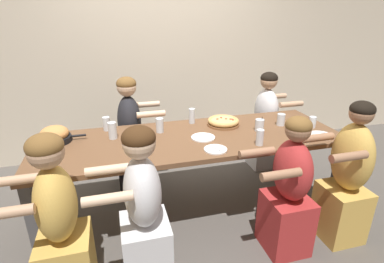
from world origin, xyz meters
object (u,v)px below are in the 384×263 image
Objects in this scene: empty_plate_a at (321,135)px; diner_near_right at (346,180)px; drinking_glass_f at (107,124)px; drinking_glass_i at (260,137)px; drinking_glass_d at (192,116)px; drinking_glass_b at (112,131)px; empty_plate_b at (215,149)px; cocktail_glass_blue at (259,126)px; pizza_board_main at (223,122)px; diner_far_right at (265,125)px; diner_near_midleft at (143,214)px; empty_plate_c at (203,137)px; drinking_glass_h at (281,120)px; skillet_bowl at (55,135)px; drinking_glass_g at (306,134)px; diner_near_midright at (289,193)px; drinking_glass_e at (312,123)px; diner_far_midleft at (131,137)px; diner_near_left at (60,228)px; drinking_glass_a at (160,126)px; drinking_glass_c at (52,152)px.

empty_plate_a is 0.45m from diner_near_right.
drinking_glass_i reaches higher than drinking_glass_f.
drinking_glass_f is at bearing 178.55° from drinking_glass_d.
empty_plate_b is at bearing -30.62° from drinking_glass_b.
pizza_board_main is at bearing 138.77° from cocktail_glass_blue.
drinking_glass_f is at bearing -80.39° from diner_far_right.
diner_near_midleft reaches higher than empty_plate_b.
diner_far_right is (0.71, 0.46, -0.27)m from pizza_board_main.
diner_near_midleft is (-1.00, -0.35, -0.29)m from drinking_glass_i.
empty_plate_c is 0.82m from drinking_glass_h.
drinking_glass_i is at bearing -32.67° from empty_plate_c.
skillet_bowl is 0.32× the size of diner_far_right.
empty_plate_a is 1.59× the size of drinking_glass_f.
diner_far_right reaches higher than empty_plate_b.
drinking_glass_b reaches higher than drinking_glass_f.
diner_near_midleft is (-0.88, -0.87, -0.26)m from pizza_board_main.
drinking_glass_h is 0.10× the size of diner_near_midleft.
empty_plate_b is 1.06m from drinking_glass_f.
drinking_glass_f is at bearing 160.51° from empty_plate_a.
diner_near_midleft is (-1.41, -0.72, -0.27)m from drinking_glass_h.
drinking_glass_i is at bearing -138.35° from drinking_glass_h.
drinking_glass_b is 1.30× the size of drinking_glass_h.
drinking_glass_g is at bearing -46.36° from pizza_board_main.
diner_near_midright is at bearing -33.26° from drinking_glass_b.
drinking_glass_d is at bearing -31.17° from diner_near_midleft.
drinking_glass_f is (-1.08, 0.15, 0.03)m from pizza_board_main.
pizza_board_main is at bearing 160.52° from drinking_glass_e.
drinking_glass_d is 0.12× the size of diner_far_midleft.
pizza_board_main is 0.27× the size of diner_near_left.
diner_near_midleft is at bearing -160.52° from drinking_glass_i.
drinking_glass_a is at bearing -42.46° from diner_near_left.
drinking_glass_i is at bearing -31.52° from diner_far_right.
diner_near_left is 2.49m from diner_far_right.
empty_plate_a and empty_plate_c have the same top height.
diner_near_midleft is at bearing -79.57° from drinking_glass_b.
drinking_glass_d is at bearing 145.96° from cocktail_glass_blue.
empty_plate_c is 1.50× the size of drinking_glass_c.
diner_far_midleft is at bearing 38.62° from diner_near_midright.
drinking_glass_h is at bearing 153.64° from drinking_glass_e.
drinking_glass_a is at bearing -178.08° from pizza_board_main.
diner_near_midleft is (0.20, -1.02, -0.29)m from drinking_glass_f.
empty_plate_c is 1.29m from diner_near_left.
empty_plate_a is at bearing -1.76° from diner_near_right.
drinking_glass_i is (0.39, -0.65, -0.01)m from drinking_glass_d.
drinking_glass_g is 1.73m from diner_far_midleft.
diner_far_midleft is at bearing 156.27° from drinking_glass_h.
empty_plate_a is at bearing -53.89° from diner_near_midright.
diner_near_left is (-0.36, -0.81, -0.30)m from drinking_glass_b.
diner_near_midright reaches higher than cocktail_glass_blue.
drinking_glass_f is at bearing 159.24° from drinking_glass_a.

